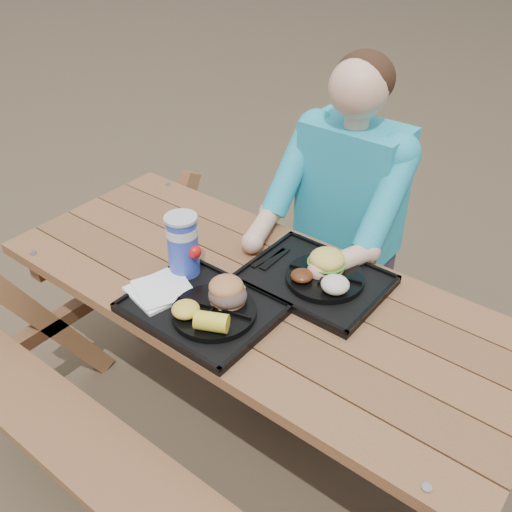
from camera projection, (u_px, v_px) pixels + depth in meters
The scene contains 18 objects.
ground at pixel (256, 434), 2.30m from camera, with size 60.00×60.00×0.00m, color #999999.
picnic_table at pixel (256, 369), 2.09m from camera, with size 1.80×1.49×0.75m, color #999999, non-canonical shape.
tray_near at pixel (202, 309), 1.77m from camera, with size 0.45×0.35×0.02m, color black.
tray_far at pixel (315, 281), 1.89m from camera, with size 0.45×0.35×0.02m, color black.
plate_near at pixel (214, 312), 1.73m from camera, with size 0.26×0.26×0.02m, color black.
plate_far at pixel (325, 278), 1.87m from camera, with size 0.26×0.26×0.02m, color black.
napkin_stack at pixel (159, 290), 1.82m from camera, with size 0.17×0.17×0.02m, color white.
soda_cup at pixel (183, 246), 1.86m from camera, with size 0.10×0.10×0.20m, color #1730B2.
condiment_bbq at pixel (231, 283), 1.84m from camera, with size 0.05×0.05×0.03m, color black.
condiment_mustard at pixel (240, 291), 1.81m from camera, with size 0.04×0.04×0.03m, color #C88D16.
sandwich at pixel (227, 286), 1.72m from camera, with size 0.11×0.11×0.12m, color #BE7543, non-canonical shape.
mac_cheese at pixel (186, 309), 1.69m from camera, with size 0.09×0.09×0.04m, color yellow.
corn_cob at pixel (212, 322), 1.64m from camera, with size 0.10×0.10×0.06m, color yellow, non-canonical shape.
cutlery_far at pixel (275, 259), 1.97m from camera, with size 0.03×0.16×0.01m, color black.
burger at pixel (327, 255), 1.87m from camera, with size 0.12×0.12×0.11m, color #F6D057, non-canonical shape.
baked_beans at pixel (302, 276), 1.84m from camera, with size 0.07×0.07×0.03m, color #572811.
potato_salad at pixel (335, 284), 1.78m from camera, with size 0.09×0.09×0.05m, color silver.
diner at pixel (344, 241), 2.31m from camera, with size 0.48×0.84×1.28m, color #18A99E, non-canonical shape.
Camera 1 is at (0.91, -1.16, 1.91)m, focal length 40.00 mm.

